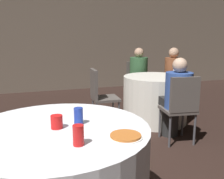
{
  "coord_description": "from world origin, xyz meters",
  "views": [
    {
      "loc": [
        -0.09,
        -1.57,
        1.37
      ],
      "look_at": [
        0.69,
        0.77,
        0.86
      ],
      "focal_mm": 40.0,
      "sensor_mm": 36.0,
      "label": 1
    }
  ],
  "objects_px": {
    "table_near": "(60,177)",
    "chair_far_west": "(100,92)",
    "bottle_far": "(176,70)",
    "soda_can_red": "(78,135)",
    "person_blue_shirt": "(176,98)",
    "table_far": "(155,99)",
    "chair_far_northeast": "(174,81)",
    "soda_can_blue": "(78,116)",
    "pizza_plate_near": "(126,136)",
    "chair_far_north": "(137,80)",
    "person_floral_shirt": "(171,80)",
    "person_green_jacket": "(140,78)",
    "chair_far_south": "(181,104)"
  },
  "relations": [
    {
      "from": "chair_far_west",
      "to": "bottle_far",
      "type": "xyz_separation_m",
      "value": [
        1.23,
        -0.17,
        0.32
      ]
    },
    {
      "from": "soda_can_blue",
      "to": "bottle_far",
      "type": "relative_size",
      "value": 0.56
    },
    {
      "from": "chair_far_west",
      "to": "soda_can_blue",
      "type": "height_order",
      "value": "chair_far_west"
    },
    {
      "from": "person_blue_shirt",
      "to": "table_far",
      "type": "bearing_deg",
      "value": 90.0
    },
    {
      "from": "bottle_far",
      "to": "soda_can_blue",
      "type": "bearing_deg",
      "value": -137.69
    },
    {
      "from": "person_blue_shirt",
      "to": "chair_far_north",
      "type": "bearing_deg",
      "value": 91.41
    },
    {
      "from": "bottle_far",
      "to": "chair_far_west",
      "type": "bearing_deg",
      "value": 172.18
    },
    {
      "from": "table_far",
      "to": "chair_far_northeast",
      "type": "distance_m",
      "value": 0.95
    },
    {
      "from": "table_near",
      "to": "chair_far_west",
      "type": "relative_size",
      "value": 1.44
    },
    {
      "from": "person_blue_shirt",
      "to": "person_green_jacket",
      "type": "bearing_deg",
      "value": 91.29
    },
    {
      "from": "chair_far_north",
      "to": "person_floral_shirt",
      "type": "distance_m",
      "value": 0.68
    },
    {
      "from": "person_green_jacket",
      "to": "person_blue_shirt",
      "type": "height_order",
      "value": "person_green_jacket"
    },
    {
      "from": "chair_far_west",
      "to": "pizza_plate_near",
      "type": "xyz_separation_m",
      "value": [
        -0.46,
        -2.25,
        0.22
      ]
    },
    {
      "from": "table_far",
      "to": "pizza_plate_near",
      "type": "bearing_deg",
      "value": -122.3
    },
    {
      "from": "soda_can_blue",
      "to": "soda_can_red",
      "type": "xyz_separation_m",
      "value": [
        -0.07,
        -0.36,
        0.0
      ]
    },
    {
      "from": "table_near",
      "to": "bottle_far",
      "type": "bearing_deg",
      "value": 40.47
    },
    {
      "from": "soda_can_red",
      "to": "bottle_far",
      "type": "xyz_separation_m",
      "value": [
        1.99,
        2.1,
        0.05
      ]
    },
    {
      "from": "chair_far_northeast",
      "to": "soda_can_red",
      "type": "relative_size",
      "value": 7.41
    },
    {
      "from": "table_far",
      "to": "bottle_far",
      "type": "xyz_separation_m",
      "value": [
        0.3,
        -0.11,
        0.49
      ]
    },
    {
      "from": "chair_far_north",
      "to": "person_blue_shirt",
      "type": "bearing_deg",
      "value": 88.83
    },
    {
      "from": "person_green_jacket",
      "to": "soda_can_red",
      "type": "xyz_separation_m",
      "value": [
        -1.76,
        -2.99,
        0.22
      ]
    },
    {
      "from": "soda_can_red",
      "to": "chair_far_north",
      "type": "bearing_deg",
      "value": 60.6
    },
    {
      "from": "chair_far_north",
      "to": "bottle_far",
      "type": "xyz_separation_m",
      "value": [
        0.21,
        -1.05,
        0.32
      ]
    },
    {
      "from": "chair_far_north",
      "to": "soda_can_blue",
      "type": "relative_size",
      "value": 7.41
    },
    {
      "from": "chair_far_west",
      "to": "chair_far_northeast",
      "type": "xyz_separation_m",
      "value": [
        1.65,
        0.54,
        0.0
      ]
    },
    {
      "from": "chair_far_northeast",
      "to": "chair_far_south",
      "type": "distance_m",
      "value": 1.74
    },
    {
      "from": "chair_far_northeast",
      "to": "person_floral_shirt",
      "type": "relative_size",
      "value": 0.76
    },
    {
      "from": "chair_far_south",
      "to": "person_blue_shirt",
      "type": "relative_size",
      "value": 0.8
    },
    {
      "from": "chair_far_south",
      "to": "person_blue_shirt",
      "type": "height_order",
      "value": "person_blue_shirt"
    },
    {
      "from": "person_green_jacket",
      "to": "pizza_plate_near",
      "type": "height_order",
      "value": "person_green_jacket"
    },
    {
      "from": "pizza_plate_near",
      "to": "soda_can_red",
      "type": "xyz_separation_m",
      "value": [
        -0.3,
        -0.02,
        0.05
      ]
    },
    {
      "from": "chair_far_south",
      "to": "person_blue_shirt",
      "type": "bearing_deg",
      "value": 90.0
    },
    {
      "from": "chair_far_west",
      "to": "person_blue_shirt",
      "type": "xyz_separation_m",
      "value": [
        0.83,
        -0.82,
        0.03
      ]
    },
    {
      "from": "chair_far_northeast",
      "to": "bottle_far",
      "type": "height_order",
      "value": "bottle_far"
    },
    {
      "from": "chair_far_northeast",
      "to": "pizza_plate_near",
      "type": "bearing_deg",
      "value": 103.47
    },
    {
      "from": "person_floral_shirt",
      "to": "soda_can_red",
      "type": "xyz_separation_m",
      "value": [
        -2.29,
        -2.71,
        0.22
      ]
    },
    {
      "from": "table_near",
      "to": "chair_far_south",
      "type": "relative_size",
      "value": 1.44
    },
    {
      "from": "person_floral_shirt",
      "to": "bottle_far",
      "type": "height_order",
      "value": "person_floral_shirt"
    },
    {
      "from": "table_far",
      "to": "pizza_plate_near",
      "type": "relative_size",
      "value": 4.82
    },
    {
      "from": "chair_far_northeast",
      "to": "chair_far_south",
      "type": "bearing_deg",
      "value": 111.44
    },
    {
      "from": "chair_far_northeast",
      "to": "soda_can_blue",
      "type": "bearing_deg",
      "value": 96.9
    },
    {
      "from": "chair_far_west",
      "to": "person_green_jacket",
      "type": "height_order",
      "value": "person_green_jacket"
    },
    {
      "from": "soda_can_blue",
      "to": "bottle_far",
      "type": "height_order",
      "value": "bottle_far"
    },
    {
      "from": "table_far",
      "to": "person_green_jacket",
      "type": "bearing_deg",
      "value": 84.9
    },
    {
      "from": "chair_far_north",
      "to": "person_green_jacket",
      "type": "xyz_separation_m",
      "value": [
        -0.01,
        -0.16,
        0.06
      ]
    },
    {
      "from": "chair_far_north",
      "to": "person_blue_shirt",
      "type": "relative_size",
      "value": 0.8
    },
    {
      "from": "person_floral_shirt",
      "to": "soda_can_blue",
      "type": "bearing_deg",
      "value": 97.25
    },
    {
      "from": "person_green_jacket",
      "to": "soda_can_blue",
      "type": "relative_size",
      "value": 9.7
    },
    {
      "from": "chair_far_west",
      "to": "soda_can_red",
      "type": "distance_m",
      "value": 2.41
    },
    {
      "from": "person_blue_shirt",
      "to": "soda_can_red",
      "type": "height_order",
      "value": "person_blue_shirt"
    }
  ]
}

